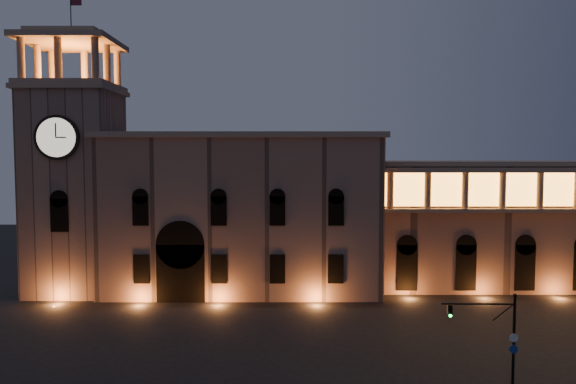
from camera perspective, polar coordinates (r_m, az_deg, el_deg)
The scene contains 5 objects.
ground at distance 43.95m, azimuth -4.15°, elevation -16.53°, with size 160.00×160.00×0.00m, color black.
government_building at distance 63.56m, azimuth -4.68°, elevation -2.04°, with size 30.80×12.80×17.60m.
clock_tower at distance 66.40m, azimuth -20.82°, elevation 1.20°, with size 9.80×9.80×32.40m.
colonnade_wing at distance 71.65m, azimuth 23.81°, elevation -2.84°, with size 40.60×11.50×14.50m.
traffic_light at distance 38.86m, azimuth 20.79°, elevation -14.13°, with size 4.83×0.51×6.62m.
Camera 1 is at (2.95, -41.08, 15.34)m, focal length 35.00 mm.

